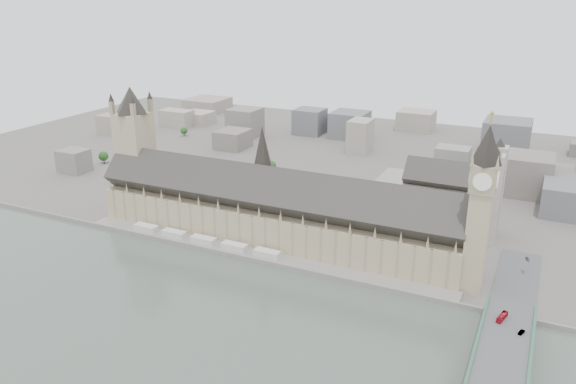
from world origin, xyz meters
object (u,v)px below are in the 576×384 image
at_px(victoria_tower, 135,145).
at_px(car_silver, 521,332).
at_px(car_approach, 528,259).
at_px(red_bus_north, 502,317).
at_px(elizabeth_tower, 482,198).
at_px(palace_of_westminster, 272,211).
at_px(westminster_abbey, 454,198).

distance_m(victoria_tower, car_silver, 302.21).
distance_m(car_silver, car_approach, 86.68).
bearing_deg(red_bus_north, elizabeth_tower, 129.56).
bearing_deg(car_silver, elizabeth_tower, 141.69).
bearing_deg(car_approach, victoria_tower, 165.12).
xyz_separation_m(palace_of_westminster, red_bus_north, (158.76, -54.66, -10.97)).
distance_m(palace_of_westminster, car_silver, 180.69).
bearing_deg(westminster_abbey, car_approach, -43.57).
bearing_deg(palace_of_westminster, westminster_abbey, 34.17).
relative_size(elizabeth_tower, westminster_abbey, 1.58).
bearing_deg(victoria_tower, car_silver, -13.58).
xyz_separation_m(elizabeth_tower, victoria_tower, (-260.00, 18.00, -2.88)).
height_order(car_silver, car_approach, car_silver).
distance_m(red_bus_north, car_silver, 13.52).
height_order(elizabeth_tower, red_bus_north, elizabeth_tower).
relative_size(westminster_abbey, red_bus_north, 6.37).
distance_m(victoria_tower, westminster_abbey, 244.79).
bearing_deg(westminster_abbey, palace_of_westminster, -145.83).
distance_m(red_bus_north, car_approach, 77.79).
relative_size(victoria_tower, westminster_abbey, 1.47).
height_order(westminster_abbey, red_bus_north, westminster_abbey).
height_order(palace_of_westminster, elizabeth_tower, elizabeth_tower).
bearing_deg(victoria_tower, elizabeth_tower, -3.96).
bearing_deg(car_approach, car_silver, -106.52).
xyz_separation_m(palace_of_westminster, car_approach, (166.15, 22.77, -11.75)).
height_order(elizabeth_tower, westminster_abbey, elizabeth_tower).
bearing_deg(victoria_tower, westminster_abbey, 16.50).
distance_m(elizabeth_tower, car_approach, 64.82).
bearing_deg(red_bus_north, car_silver, -29.30).
bearing_deg(palace_of_westminster, red_bus_north, -19.00).
bearing_deg(car_approach, palace_of_westminster, 169.65).
height_order(palace_of_westminster, car_silver, palace_of_westminster).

